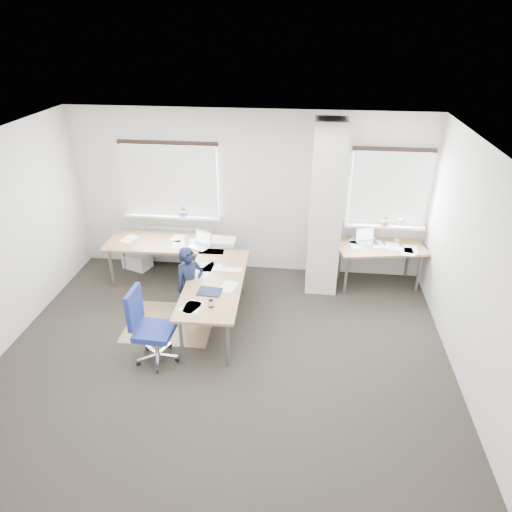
# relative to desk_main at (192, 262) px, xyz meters

# --- Properties ---
(ground) EXTENTS (6.00, 6.00, 0.00)m
(ground) POSITION_rel_desk_main_xyz_m (0.71, -1.32, -0.69)
(ground) COLOR #282420
(ground) RESTS_ON ground
(room_shell) EXTENTS (6.04, 5.04, 2.82)m
(room_shell) POSITION_rel_desk_main_xyz_m (0.89, -0.87, 1.05)
(room_shell) COLOR silver
(room_shell) RESTS_ON ground
(floor_mat) EXTENTS (1.28, 1.09, 0.01)m
(floor_mat) POSITION_rel_desk_main_xyz_m (-0.22, -0.67, -0.69)
(floor_mat) COLOR #90734E
(floor_mat) RESTS_ON ground
(white_crate) EXTENTS (0.54, 0.46, 0.28)m
(white_crate) POSITION_rel_desk_main_xyz_m (-1.28, 0.93, -0.55)
(white_crate) COLOR white
(white_crate) RESTS_ON ground
(desk_main) EXTENTS (2.48, 2.61, 0.96)m
(desk_main) POSITION_rel_desk_main_xyz_m (0.00, 0.00, 0.00)
(desk_main) COLOR #8C5B3C
(desk_main) RESTS_ON ground
(desk_side) EXTENTS (1.50, 0.93, 1.22)m
(desk_side) POSITION_rel_desk_main_xyz_m (2.96, 0.82, -0.01)
(desk_side) COLOR #8C5B3C
(desk_side) RESTS_ON ground
(task_chair) EXTENTS (0.58, 0.57, 1.07)m
(task_chair) POSITION_rel_desk_main_xyz_m (-0.19, -1.49, -0.40)
(task_chair) COLOR navy
(task_chair) RESTS_ON ground
(person) EXTENTS (0.52, 0.50, 1.20)m
(person) POSITION_rel_desk_main_xyz_m (0.10, -0.55, -0.09)
(person) COLOR black
(person) RESTS_ON ground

